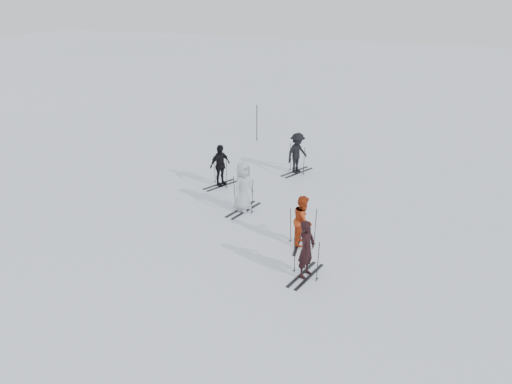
# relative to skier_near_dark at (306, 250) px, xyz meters

# --- Properties ---
(ground) EXTENTS (120.00, 120.00, 0.00)m
(ground) POSITION_rel_skier_near_dark_xyz_m (-2.76, 2.07, -0.86)
(ground) COLOR silver
(ground) RESTS_ON ground
(skier_near_dark) EXTENTS (0.54, 0.70, 1.73)m
(skier_near_dark) POSITION_rel_skier_near_dark_xyz_m (0.00, 0.00, 0.00)
(skier_near_dark) COLOR black
(skier_near_dark) RESTS_ON ground
(skier_red) EXTENTS (0.74, 0.89, 1.65)m
(skier_red) POSITION_rel_skier_near_dark_xyz_m (-0.65, 1.82, -0.04)
(skier_red) COLOR #AE3813
(skier_red) RESTS_ON ground
(skier_grey) EXTENTS (0.79, 1.02, 1.85)m
(skier_grey) POSITION_rel_skier_near_dark_xyz_m (-3.43, 3.48, 0.06)
(skier_grey) COLOR #ABB2B5
(skier_grey) RESTS_ON ground
(skier_uphill_left) EXTENTS (0.81, 1.10, 1.74)m
(skier_uphill_left) POSITION_rel_skier_near_dark_xyz_m (-5.28, 5.40, 0.00)
(skier_uphill_left) COLOR black
(skier_uphill_left) RESTS_ON ground
(skier_uphill_far) EXTENTS (1.08, 1.33, 1.79)m
(skier_uphill_far) POSITION_rel_skier_near_dark_xyz_m (-2.78, 8.03, 0.03)
(skier_uphill_far) COLOR black
(skier_uphill_far) RESTS_ON ground
(skis_near_dark) EXTENTS (1.83, 1.23, 1.23)m
(skis_near_dark) POSITION_rel_skier_near_dark_xyz_m (0.00, 0.00, -0.25)
(skis_near_dark) COLOR black
(skis_near_dark) RESTS_ON ground
(skis_red) EXTENTS (1.90, 1.20, 1.30)m
(skis_red) POSITION_rel_skier_near_dark_xyz_m (-0.65, 1.82, -0.22)
(skis_red) COLOR black
(skis_red) RESTS_ON ground
(skis_grey) EXTENTS (2.00, 1.37, 1.33)m
(skis_grey) POSITION_rel_skier_near_dark_xyz_m (-3.43, 3.48, -0.20)
(skis_grey) COLOR black
(skis_grey) RESTS_ON ground
(skis_uphill_left) EXTENTS (1.93, 1.53, 1.25)m
(skis_uphill_left) POSITION_rel_skier_near_dark_xyz_m (-5.28, 5.40, -0.24)
(skis_uphill_left) COLOR black
(skis_uphill_left) RESTS_ON ground
(skis_uphill_far) EXTENTS (2.04, 1.61, 1.32)m
(skis_uphill_far) POSITION_rel_skier_near_dark_xyz_m (-2.78, 8.03, -0.21)
(skis_uphill_far) COLOR black
(skis_uphill_far) RESTS_ON ground
(piste_marker) EXTENTS (0.05, 0.05, 1.94)m
(piste_marker) POSITION_rel_skier_near_dark_xyz_m (-6.23, 11.92, 0.10)
(piste_marker) COLOR black
(piste_marker) RESTS_ON ground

